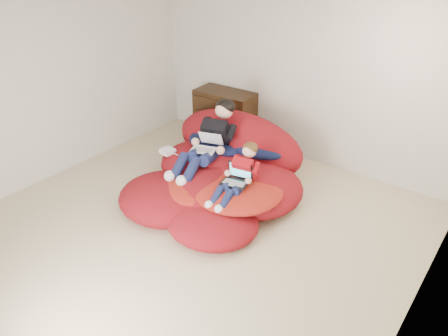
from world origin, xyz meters
TOP-DOWN VIEW (x-y plane):
  - room_shell at (0.00, 0.00)m, footprint 5.10×5.10m
  - dresser at (-1.17, 2.24)m, footprint 1.01×0.57m
  - beanbag_pile at (-0.27, 0.97)m, footprint 2.42×2.53m
  - cream_pillow at (-0.80, 1.83)m, footprint 0.44×0.28m
  - older_boy at (-0.50, 1.01)m, footprint 0.47×1.27m
  - younger_boy at (0.26, 0.62)m, footprint 0.31×0.89m
  - laptop_white at (-0.50, 0.92)m, footprint 0.38×0.44m
  - laptop_black at (0.26, 0.57)m, footprint 0.35×0.31m
  - power_adapter at (-1.10, 0.77)m, footprint 0.20×0.20m

SIDE VIEW (x-z plane):
  - room_shell at x=0.00m, z-range -1.17..1.60m
  - beanbag_pile at x=-0.27m, z-range -0.20..0.74m
  - power_adapter at x=-1.10m, z-range 0.39..0.45m
  - dresser at x=-1.17m, z-range 0.00..0.89m
  - laptop_black at x=0.26m, z-range 0.43..0.67m
  - younger_boy at x=0.26m, z-range 0.30..0.89m
  - cream_pillow at x=-0.80m, z-range 0.48..0.76m
  - laptop_white at x=-0.50m, z-range 0.53..0.75m
  - older_boy at x=-0.50m, z-range 0.31..1.13m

